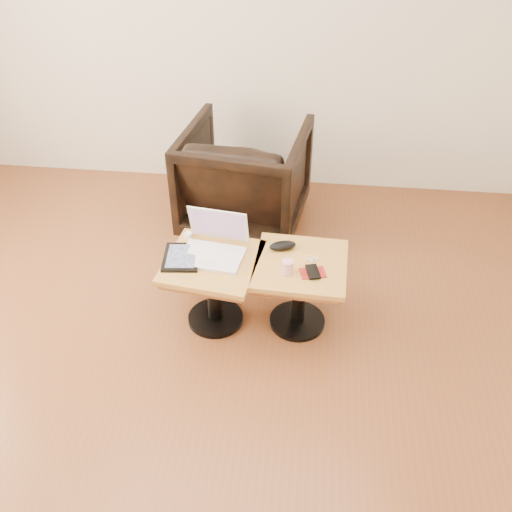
# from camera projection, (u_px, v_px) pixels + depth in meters

# --- Properties ---
(room_shell) EXTENTS (4.52, 4.52, 2.71)m
(room_shell) POSITION_uv_depth(u_px,v_px,m) (181.00, 169.00, 2.24)
(room_shell) COLOR brown
(room_shell) RESTS_ON ground
(side_table_left) EXTENTS (0.58, 0.58, 0.47)m
(side_table_left) POSITION_uv_depth(u_px,v_px,m) (213.00, 276.00, 3.28)
(side_table_left) COLOR black
(side_table_left) RESTS_ON ground
(side_table_right) EXTENTS (0.54, 0.54, 0.47)m
(side_table_right) POSITION_uv_depth(u_px,v_px,m) (300.00, 279.00, 3.26)
(side_table_right) COLOR black
(side_table_right) RESTS_ON ground
(laptop) EXTENTS (0.38, 0.34, 0.25)m
(laptop) POSITION_uv_depth(u_px,v_px,m) (214.00, 246.00, 3.23)
(laptop) COLOR white
(laptop) RESTS_ON side_table_left
(tablet) EXTENTS (0.23, 0.27, 0.02)m
(tablet) POSITION_uv_depth(u_px,v_px,m) (182.00, 257.00, 3.22)
(tablet) COLOR black
(tablet) RESTS_ON side_table_left
(charging_adapter) EXTENTS (0.05, 0.05, 0.02)m
(charging_adapter) POSITION_uv_depth(u_px,v_px,m) (188.00, 235.00, 3.38)
(charging_adapter) COLOR white
(charging_adapter) RESTS_ON side_table_left
(glasses_case) EXTENTS (0.17, 0.11, 0.05)m
(glasses_case) POSITION_uv_depth(u_px,v_px,m) (283.00, 246.00, 3.28)
(glasses_case) COLOR black
(glasses_case) RESTS_ON side_table_right
(striped_cup) EXTENTS (0.08, 0.08, 0.08)m
(striped_cup) POSITION_uv_depth(u_px,v_px,m) (287.00, 267.00, 3.09)
(striped_cup) COLOR #D3597D
(striped_cup) RESTS_ON side_table_right
(earbuds_tangle) EXTENTS (0.07, 0.06, 0.01)m
(earbuds_tangle) POSITION_uv_depth(u_px,v_px,m) (311.00, 259.00, 3.21)
(earbuds_tangle) COLOR white
(earbuds_tangle) RESTS_ON side_table_right
(phone_on_sleeve) EXTENTS (0.16, 0.13, 0.02)m
(phone_on_sleeve) POSITION_uv_depth(u_px,v_px,m) (313.00, 272.00, 3.11)
(phone_on_sleeve) COLOR maroon
(phone_on_sleeve) RESTS_ON side_table_right
(armchair) EXTENTS (0.94, 0.96, 0.78)m
(armchair) POSITION_uv_depth(u_px,v_px,m) (245.00, 178.00, 4.09)
(armchair) COLOR black
(armchair) RESTS_ON ground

